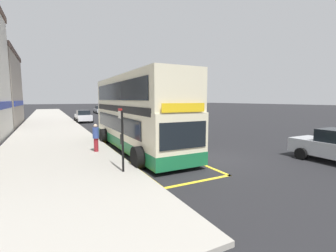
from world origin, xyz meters
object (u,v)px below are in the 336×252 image
at_px(double_decker_bus, 137,116).
at_px(bus_stop_sign, 122,134).
at_px(parked_car_grey_ahead, 148,116).
at_px(parked_car_silver_distant, 99,110).
at_px(parked_car_white_far, 83,116).
at_px(pedestrian_waiting_near_sign, 96,137).

relative_size(double_decker_bus, bus_stop_sign, 4.31).
height_order(parked_car_grey_ahead, parked_car_silver_distant, same).
height_order(double_decker_bus, bus_stop_sign, double_decker_bus).
xyz_separation_m(parked_car_white_far, parked_car_grey_ahead, (7.63, -4.12, 0.00)).
distance_m(bus_stop_sign, parked_car_silver_distant, 43.57).
distance_m(double_decker_bus, pedestrian_waiting_near_sign, 2.73).
bearing_deg(pedestrian_waiting_near_sign, double_decker_bus, 4.20).
height_order(double_decker_bus, pedestrian_waiting_near_sign, double_decker_bus).
relative_size(double_decker_bus, parked_car_silver_distant, 2.61).
bearing_deg(bus_stop_sign, double_decker_bus, 62.98).
height_order(bus_stop_sign, parked_car_grey_ahead, bus_stop_sign).
xyz_separation_m(bus_stop_sign, parked_car_silver_distant, (7.59, 42.90, -0.86)).
xyz_separation_m(parked_car_grey_ahead, pedestrian_waiting_near_sign, (-9.58, -15.42, 0.18)).
height_order(parked_car_white_far, parked_car_silver_distant, same).
height_order(parked_car_grey_ahead, pedestrian_waiting_near_sign, pedestrian_waiting_near_sign).
xyz_separation_m(bus_stop_sign, pedestrian_waiting_near_sign, (-0.27, 4.18, -0.68)).
distance_m(double_decker_bus, parked_car_white_far, 19.41).
bearing_deg(parked_car_silver_distant, parked_car_grey_ahead, -87.85).
height_order(double_decker_bus, parked_car_grey_ahead, double_decker_bus).
bearing_deg(pedestrian_waiting_near_sign, parked_car_white_far, 84.32).
height_order(parked_car_silver_distant, pedestrian_waiting_near_sign, pedestrian_waiting_near_sign).
distance_m(bus_stop_sign, parked_car_grey_ahead, 21.71).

